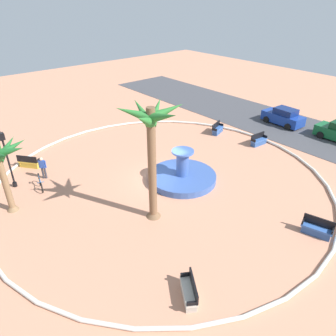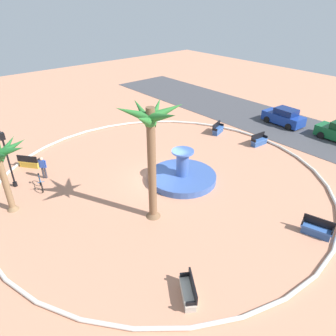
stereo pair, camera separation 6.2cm
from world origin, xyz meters
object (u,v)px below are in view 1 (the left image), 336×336
(fountain, at_px, (182,176))
(bench_north, at_px, (217,130))
(bench_southwest, at_px, (29,163))
(bench_west, at_px, (259,141))
(bench_southeast, at_px, (189,292))
(person_cyclist_helmet, at_px, (43,167))
(palm_tree_by_curb, at_px, (152,138))
(bicycle_red_frame, at_px, (41,183))
(parked_car_leftmost, at_px, (283,117))
(lamppost, at_px, (7,155))
(bench_east, at_px, (317,229))

(fountain, xyz_separation_m, bench_north, (-4.04, 8.17, 0.02))
(bench_north, relative_size, bench_southwest, 1.07)
(bench_west, bearing_deg, bench_southeast, -64.22)
(fountain, height_order, person_cyclist_helmet, fountain)
(fountain, distance_m, person_cyclist_helmet, 9.72)
(palm_tree_by_curb, relative_size, bench_southeast, 4.28)
(bicycle_red_frame, bearing_deg, parked_car_leftmost, 80.10)
(bench_southeast, height_order, bench_southwest, same)
(bench_west, xyz_separation_m, lamppost, (-6.71, -18.13, 2.02))
(person_cyclist_helmet, bearing_deg, parked_car_leftmost, 76.90)
(bench_east, height_order, bench_north, same)
(bench_east, bearing_deg, bench_west, 140.87)
(lamppost, distance_m, person_cyclist_helmet, 2.46)
(bench_southeast, bearing_deg, bench_west, 115.78)
(bench_west, bearing_deg, bench_east, -39.13)
(bench_west, distance_m, lamppost, 19.44)
(palm_tree_by_curb, relative_size, person_cyclist_helmet, 4.23)
(bench_east, bearing_deg, fountain, -169.26)
(bench_north, bearing_deg, lamppost, -98.88)
(bench_east, distance_m, lamppost, 19.15)
(fountain, distance_m, bench_north, 9.12)
(bicycle_red_frame, height_order, person_cyclist_helmet, person_cyclist_helmet)
(fountain, relative_size, parked_car_leftmost, 1.15)
(parked_car_leftmost, bearing_deg, lamppost, -102.66)
(bench_southeast, xyz_separation_m, bicycle_red_frame, (-12.71, -1.52, 0.04))
(bench_southwest, bearing_deg, bench_west, 61.82)
(lamppost, bearing_deg, bench_southeast, 11.16)
(fountain, xyz_separation_m, bench_east, (8.89, 1.69, 0.02))
(lamppost, height_order, person_cyclist_helmet, lamppost)
(fountain, bearing_deg, bench_east, 10.74)
(bench_west, distance_m, person_cyclist_helmet, 17.41)
(fountain, height_order, bicycle_red_frame, fountain)
(person_cyclist_helmet, xyz_separation_m, parked_car_leftmost, (5.11, 21.97, -0.14))
(bench_southeast, bearing_deg, palm_tree_by_curb, 156.56)
(bench_southeast, distance_m, person_cyclist_helmet, 13.89)
(bench_east, height_order, person_cyclist_helmet, person_cyclist_helmet)
(bench_southeast, xyz_separation_m, lamppost, (-14.12, -2.79, 2.02))
(bench_west, relative_size, lamppost, 0.40)
(bench_east, distance_m, bench_north, 14.47)
(bench_east, bearing_deg, lamppost, -145.21)
(bench_east, xyz_separation_m, parked_car_leftmost, (-10.26, 13.08, 0.43))
(fountain, xyz_separation_m, lamppost, (-6.75, -9.18, 2.05))
(bench_west, relative_size, bench_southwest, 1.04)
(lamppost, relative_size, person_cyclist_helmet, 2.48)
(bicycle_red_frame, bearing_deg, lamppost, -138.22)
(fountain, distance_m, bench_east, 9.04)
(bicycle_red_frame, bearing_deg, bench_east, 34.02)
(palm_tree_by_curb, height_order, parked_car_leftmost, palm_tree_by_curb)
(bench_southeast, relative_size, person_cyclist_helmet, 0.99)
(bench_southwest, relative_size, lamppost, 0.39)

